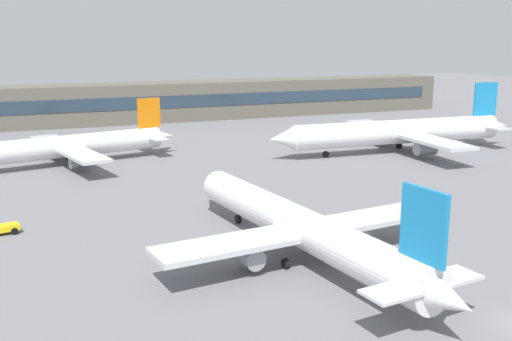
{
  "coord_description": "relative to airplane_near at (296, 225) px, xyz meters",
  "views": [
    {
      "loc": [
        -31.49,
        -28.11,
        19.51
      ],
      "look_at": [
        -3.92,
        40.0,
        3.0
      ],
      "focal_mm": 41.71,
      "sensor_mm": 36.0,
      "label": 1
    }
  ],
  "objects": [
    {
      "name": "airplane_near",
      "position": [
        0.0,
        0.0,
        0.0
      ],
      "size": [
        27.95,
        39.84,
        9.85
      ],
      "color": "silver",
      "rests_on": "ground_plane"
    },
    {
      "name": "airplane_far",
      "position": [
        -16.79,
        48.89,
        -0.06
      ],
      "size": [
        38.61,
        27.33,
        9.65
      ],
      "color": "silver",
      "rests_on": "ground_plane"
    },
    {
      "name": "terminal_building",
      "position": [
        8.95,
        94.41,
        1.5
      ],
      "size": [
        151.77,
        12.13,
        9.0
      ],
      "color": "#5B564C",
      "rests_on": "ground_plane"
    },
    {
      "name": "airplane_mid",
      "position": [
        37.88,
        38.65,
        0.54
      ],
      "size": [
        47.07,
        32.8,
        11.63
      ],
      "color": "white",
      "rests_on": "ground_plane"
    },
    {
      "name": "ground_plane",
      "position": [
        8.95,
        22.04,
        -3.0
      ],
      "size": [
        400.0,
        400.0,
        0.0
      ],
      "primitive_type": "plane",
      "color": "slate"
    }
  ]
}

